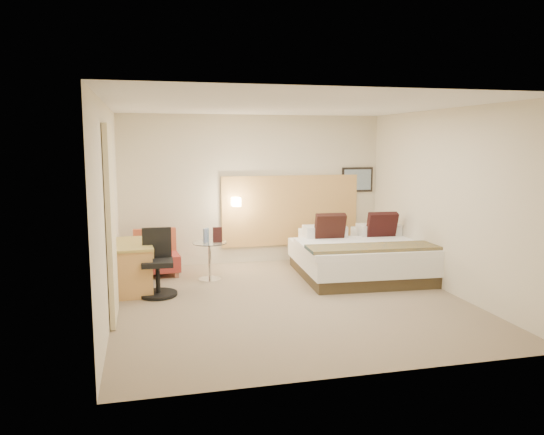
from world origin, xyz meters
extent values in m
cube|color=#7A6952|center=(0.00, 0.00, -0.01)|extent=(4.80, 5.00, 0.02)
cube|color=silver|center=(0.00, 0.00, 2.71)|extent=(4.80, 5.00, 0.02)
cube|color=beige|center=(0.00, 2.51, 1.35)|extent=(4.80, 0.02, 2.70)
cube|color=beige|center=(0.00, -2.51, 1.35)|extent=(4.80, 0.02, 2.70)
cube|color=beige|center=(-2.41, 0.00, 1.35)|extent=(0.02, 5.00, 2.70)
cube|color=beige|center=(2.41, 0.00, 1.35)|extent=(0.02, 5.00, 2.70)
cube|color=tan|center=(0.70, 2.47, 0.95)|extent=(2.60, 0.04, 1.30)
cube|color=black|center=(2.02, 2.48, 1.50)|extent=(0.62, 0.03, 0.47)
cube|color=gray|center=(2.02, 2.46, 1.50)|extent=(0.54, 0.01, 0.39)
cylinder|color=white|center=(-0.35, 2.42, 1.15)|extent=(0.02, 0.12, 0.02)
cube|color=#FFEDC6|center=(-0.35, 2.36, 1.15)|extent=(0.15, 0.15, 0.15)
cube|color=beige|center=(-2.36, -0.25, 1.22)|extent=(0.06, 0.90, 2.42)
cylinder|color=#7B90BE|center=(-1.02, 1.39, 0.73)|extent=(0.07, 0.07, 0.22)
cylinder|color=#8BB5D7|center=(-0.98, 1.46, 0.73)|extent=(0.07, 0.07, 0.22)
cube|color=#351515|center=(-0.83, 1.37, 0.74)|extent=(0.15, 0.06, 0.24)
cube|color=#3C301E|center=(1.52, 1.06, 0.09)|extent=(2.11, 2.11, 0.18)
cube|color=white|center=(1.52, 1.06, 0.34)|extent=(2.17, 2.17, 0.31)
cube|color=white|center=(1.51, 0.78, 0.54)|extent=(2.20, 1.60, 0.10)
cube|color=white|center=(1.08, 1.85, 0.58)|extent=(0.74, 0.43, 0.18)
cube|color=white|center=(2.06, 1.79, 0.58)|extent=(0.74, 0.43, 0.18)
cube|color=silver|center=(1.06, 1.58, 0.69)|extent=(0.74, 0.43, 0.18)
cube|color=silver|center=(2.05, 1.53, 0.69)|extent=(0.74, 0.43, 0.18)
cube|color=black|center=(1.08, 1.38, 0.77)|extent=(0.53, 0.31, 0.53)
cube|color=black|center=(2.00, 1.32, 0.77)|extent=(0.53, 0.31, 0.53)
cube|color=#BE7F27|center=(1.48, 0.37, 0.62)|extent=(2.18, 0.69, 0.05)
cube|color=#995F48|center=(-2.04, 1.63, 0.04)|extent=(0.08, 0.08, 0.09)
cube|color=#B77256|center=(-1.47, 1.67, 0.04)|extent=(0.08, 0.08, 0.09)
cube|color=tan|center=(-2.08, 2.12, 0.04)|extent=(0.08, 0.08, 0.09)
cube|color=tan|center=(-1.51, 2.17, 0.04)|extent=(0.08, 0.08, 0.09)
cube|color=maroon|center=(-1.78, 1.90, 0.22)|extent=(0.76, 0.68, 0.27)
cube|color=#B95231|center=(-1.80, 2.16, 0.55)|extent=(0.72, 0.17, 0.40)
cube|color=black|center=(-1.79, 2.06, 0.49)|extent=(0.35, 0.20, 0.35)
cylinder|color=white|center=(-0.96, 1.38, 0.01)|extent=(0.38, 0.38, 0.02)
cylinder|color=silver|center=(-0.96, 1.38, 0.31)|extent=(0.04, 0.04, 0.58)
cylinder|color=white|center=(-0.96, 1.38, 0.61)|extent=(0.56, 0.56, 0.01)
cube|color=#AB9243|center=(-2.14, 1.08, 0.70)|extent=(0.59, 1.18, 0.04)
cube|color=tan|center=(-2.11, 0.54, 0.34)|extent=(0.48, 0.06, 0.68)
cube|color=#A0803E|center=(-2.17, 1.62, 0.34)|extent=(0.48, 0.06, 0.68)
cube|color=tan|center=(-2.09, 1.08, 0.63)|extent=(0.49, 1.10, 0.10)
cylinder|color=black|center=(-1.80, 0.65, 0.03)|extent=(0.56, 0.56, 0.04)
cylinder|color=black|center=(-1.80, 0.65, 0.26)|extent=(0.06, 0.06, 0.42)
cube|color=black|center=(-1.80, 0.65, 0.49)|extent=(0.45, 0.45, 0.07)
cube|color=black|center=(-1.79, 0.85, 0.75)|extent=(0.42, 0.06, 0.44)
camera|label=1|loc=(-1.95, -6.97, 2.22)|focal=35.00mm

